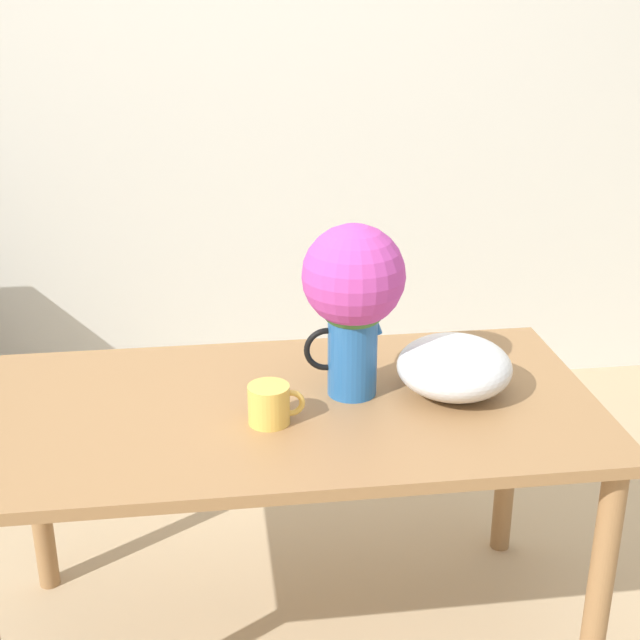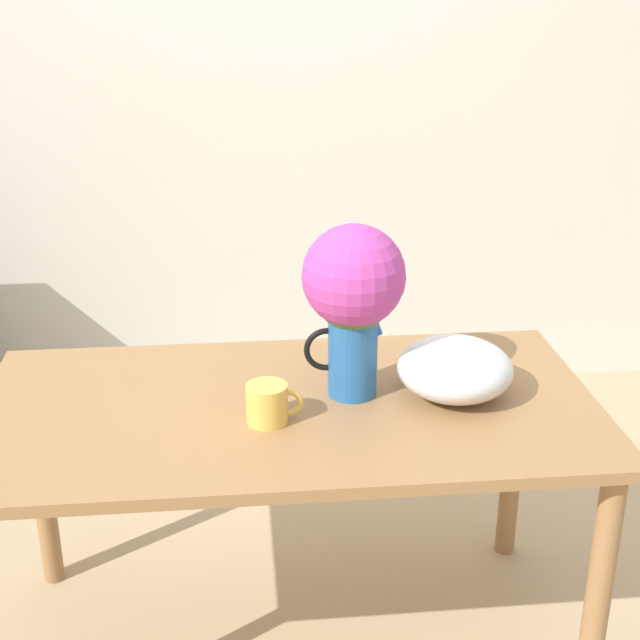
% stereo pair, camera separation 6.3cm
% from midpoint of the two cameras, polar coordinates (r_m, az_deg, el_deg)
% --- Properties ---
extents(wall_back, '(8.00, 0.05, 2.60)m').
position_cam_midpoint_polar(wall_back, '(3.56, -4.02, 14.97)').
color(wall_back, silver).
rests_on(wall_back, ground_plane).
extents(table, '(1.52, 0.78, 0.73)m').
position_cam_midpoint_polar(table, '(2.24, -1.15, -7.51)').
color(table, olive).
rests_on(table, ground_plane).
extents(flower_vase, '(0.25, 0.25, 0.44)m').
position_cam_midpoint_polar(flower_vase, '(2.13, 3.00, 1.85)').
color(flower_vase, '#235B9E').
rests_on(flower_vase, table).
extents(coffee_mug, '(0.13, 0.10, 0.09)m').
position_cam_midpoint_polar(coffee_mug, '(2.09, -2.45, -5.37)').
color(coffee_mug, gold).
rests_on(coffee_mug, table).
extents(white_bowl, '(0.29, 0.29, 0.14)m').
position_cam_midpoint_polar(white_bowl, '(2.23, 9.44, -3.09)').
color(white_bowl, silver).
rests_on(white_bowl, table).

